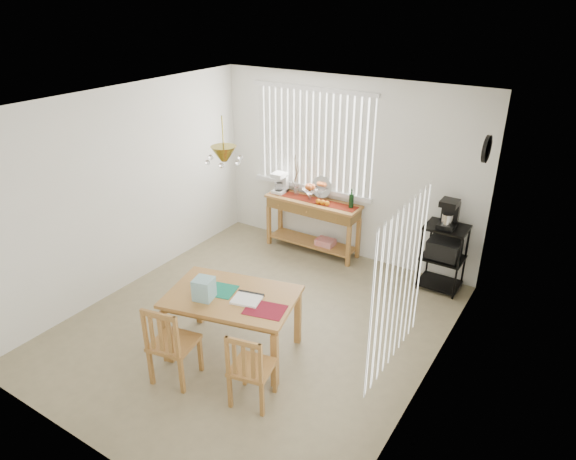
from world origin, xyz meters
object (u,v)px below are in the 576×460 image
Objects in this scene: cart_items at (449,214)px; chair_right at (251,369)px; sideboard at (313,213)px; dining_table at (232,302)px; wire_cart at (444,251)px; chair_left at (172,344)px.

chair_right is at bearing -105.81° from cart_items.
dining_table is at bearing -79.44° from sideboard.
wire_cart is 0.60× the size of dining_table.
dining_table is 1.82× the size of chair_right.
cart_items is (1.97, -0.02, 0.45)m from sideboard.
wire_cart is 3.18m from chair_right.
chair_left is 0.87m from chair_right.
sideboard is 3.28m from chair_right.
cart_items is at bearing 90.00° from wire_cart.
chair_right reaches higher than sideboard.
cart_items reaches higher than wire_cart.
cart_items is at bearing 59.56° from dining_table.
dining_table is at bearing -120.54° from wire_cart.
sideboard is 3.26m from chair_left.
wire_cart reaches higher than sideboard.
wire_cart is 0.53m from cart_items.
dining_table is (0.48, -2.55, 0.02)m from sideboard.
sideboard reaches higher than dining_table.
sideboard is at bearing 109.60° from chair_right.
chair_right is at bearing -70.40° from sideboard.
sideboard is 1.62× the size of wire_cart.
wire_cart is 2.43× the size of cart_items.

